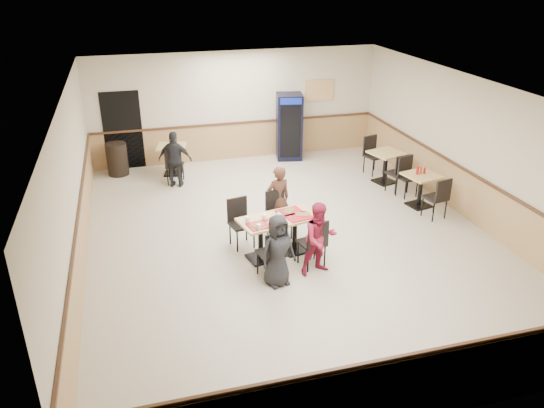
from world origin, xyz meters
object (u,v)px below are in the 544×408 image
object	(u,v)px
back_table	(172,155)
diner_woman_left	(278,251)
side_table_far	(386,162)
trash_bin	(117,159)
side_table_near	(421,185)
pepsi_cooler	(289,127)
diner_woman_right	(320,239)
diner_man_opposite	(278,199)
main_table	(278,230)
lone_diner	(175,160)

from	to	relation	value
back_table	diner_woman_left	bearing A→B (deg)	-78.29
side_table_far	trash_bin	distance (m)	6.93
side_table_near	pepsi_cooler	distance (m)	4.41
diner_woman_right	side_table_near	size ratio (longest dim) A/B	1.59
back_table	diner_man_opposite	bearing A→B (deg)	-65.54
diner_woman_left	diner_man_opposite	world-z (taller)	diner_man_opposite
main_table	diner_woman_left	xyz separation A→B (m)	(-0.28, -0.96, 0.13)
diner_woman_left	trash_bin	size ratio (longest dim) A/B	1.53
side_table_far	pepsi_cooler	distance (m)	3.04
lone_diner	pepsi_cooler	bearing A→B (deg)	-139.17
diner_woman_right	trash_bin	xyz separation A→B (m)	(-3.41, 5.99, -0.25)
lone_diner	pepsi_cooler	size ratio (longest dim) A/B	0.77
main_table	side_table_far	size ratio (longest dim) A/B	1.71
diner_man_opposite	trash_bin	bearing A→B (deg)	-63.25
diner_woman_left	side_table_far	world-z (taller)	diner_woman_left
diner_woman_left	back_table	size ratio (longest dim) A/B	1.50
side_table_near	pepsi_cooler	xyz separation A→B (m)	(-1.90, 3.95, 0.41)
diner_woman_left	side_table_far	distance (m)	5.44
main_table	diner_man_opposite	distance (m)	1.02
main_table	trash_bin	distance (m)	5.94
pepsi_cooler	side_table_near	bearing A→B (deg)	-53.08
back_table	side_table_far	bearing A→B (deg)	-21.67
trash_bin	main_table	bearing A→B (deg)	-61.00
diner_woman_left	trash_bin	world-z (taller)	diner_woman_left
diner_woman_right	pepsi_cooler	xyz separation A→B (m)	(1.30, 6.03, 0.24)
diner_woman_left	pepsi_cooler	size ratio (longest dim) A/B	0.71
diner_woman_right	trash_bin	size ratio (longest dim) A/B	1.60
diner_woman_right	pepsi_cooler	size ratio (longest dim) A/B	0.74
diner_man_opposite	side_table_near	bearing A→B (deg)	175.31
diner_man_opposite	side_table_near	distance (m)	3.48
side_table_far	diner_woman_left	bearing A→B (deg)	-136.05
main_table	back_table	size ratio (longest dim) A/B	1.82
lone_diner	pepsi_cooler	distance (m)	3.56
diner_woman_left	trash_bin	bearing A→B (deg)	98.66
diner_woman_left	pepsi_cooler	xyz separation A→B (m)	(2.12, 6.20, 0.27)
side_table_near	side_table_far	bearing A→B (deg)	94.12
main_table	pepsi_cooler	xyz separation A→B (m)	(1.84, 5.24, 0.40)
main_table	diner_woman_right	size ratio (longest dim) A/B	1.16
back_table	side_table_near	bearing A→B (deg)	-34.26
back_table	pepsi_cooler	distance (m)	3.37
diner_woman_left	side_table_near	world-z (taller)	diner_woman_left
diner_woman_right	diner_man_opposite	world-z (taller)	diner_man_opposite
back_table	trash_bin	xyz separation A→B (m)	(-1.39, 0.35, -0.09)
diner_woman_left	lone_diner	world-z (taller)	lone_diner
diner_man_opposite	lone_diner	size ratio (longest dim) A/B	1.01
main_table	back_table	xyz separation A→B (m)	(-1.48, 4.84, -0.00)
main_table	diner_woman_left	world-z (taller)	diner_woman_left
side_table_near	trash_bin	distance (m)	7.69
diner_woman_left	trash_bin	distance (m)	6.68
diner_woman_left	back_table	world-z (taller)	diner_woman_left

